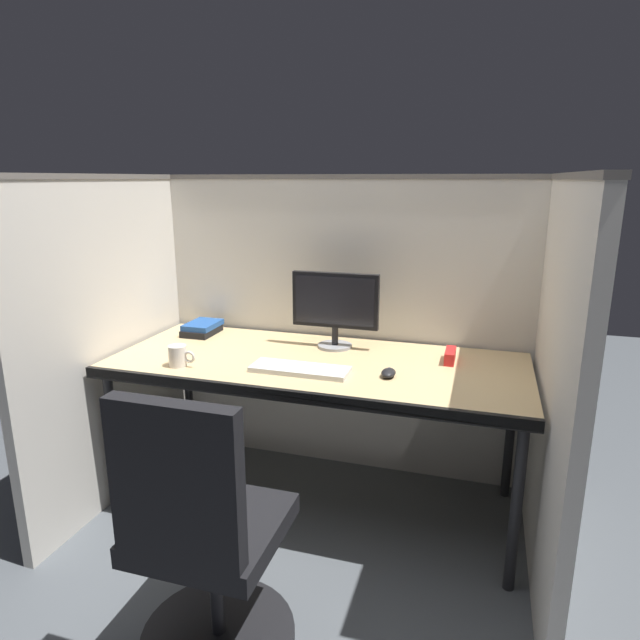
# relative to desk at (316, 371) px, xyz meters

# --- Properties ---
(ground_plane) EXTENTS (8.00, 8.00, 0.00)m
(ground_plane) POSITION_rel_desk_xyz_m (0.00, -0.29, -0.69)
(ground_plane) COLOR #4C5156
(cubicle_partition_rear) EXTENTS (2.21, 0.06, 1.57)m
(cubicle_partition_rear) POSITION_rel_desk_xyz_m (0.00, 0.46, 0.10)
(cubicle_partition_rear) COLOR beige
(cubicle_partition_rear) RESTS_ON ground
(cubicle_partition_left) EXTENTS (0.06, 1.41, 1.57)m
(cubicle_partition_left) POSITION_rel_desk_xyz_m (-0.99, -0.09, 0.10)
(cubicle_partition_left) COLOR beige
(cubicle_partition_left) RESTS_ON ground
(cubicle_partition_right) EXTENTS (0.06, 1.41, 1.57)m
(cubicle_partition_right) POSITION_rel_desk_xyz_m (0.99, -0.09, 0.10)
(cubicle_partition_right) COLOR beige
(cubicle_partition_right) RESTS_ON ground
(desk) EXTENTS (1.90, 0.80, 0.74)m
(desk) POSITION_rel_desk_xyz_m (0.00, 0.00, 0.00)
(desk) COLOR tan
(desk) RESTS_ON ground
(office_chair) EXTENTS (0.52, 0.52, 0.97)m
(office_chair) POSITION_rel_desk_xyz_m (-0.07, -0.96, -0.33)
(office_chair) COLOR black
(office_chair) RESTS_ON ground
(monitor_center) EXTENTS (0.43, 0.17, 0.37)m
(monitor_center) POSITION_rel_desk_xyz_m (0.03, 0.23, 0.27)
(monitor_center) COLOR gray
(monitor_center) RESTS_ON desk
(keyboard_main) EXTENTS (0.43, 0.15, 0.02)m
(keyboard_main) POSITION_rel_desk_xyz_m (-0.03, -0.15, 0.06)
(keyboard_main) COLOR silver
(keyboard_main) RESTS_ON desk
(computer_mouse) EXTENTS (0.06, 0.10, 0.04)m
(computer_mouse) POSITION_rel_desk_xyz_m (0.35, -0.10, 0.07)
(computer_mouse) COLOR black
(computer_mouse) RESTS_ON desk
(red_stapler) EXTENTS (0.04, 0.15, 0.06)m
(red_stapler) POSITION_rel_desk_xyz_m (0.59, 0.17, 0.08)
(red_stapler) COLOR red
(red_stapler) RESTS_ON desk
(book_stack) EXTENTS (0.15, 0.22, 0.06)m
(book_stack) POSITION_rel_desk_xyz_m (-0.72, 0.26, 0.08)
(book_stack) COLOR black
(book_stack) RESTS_ON desk
(coffee_mug) EXTENTS (0.13, 0.08, 0.09)m
(coffee_mug) POSITION_rel_desk_xyz_m (-0.57, -0.24, 0.10)
(coffee_mug) COLOR silver
(coffee_mug) RESTS_ON desk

